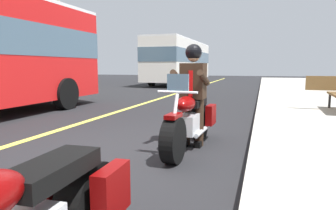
# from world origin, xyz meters

# --- Properties ---
(ground_plane) EXTENTS (80.00, 80.00, 0.00)m
(ground_plane) POSITION_xyz_m (0.00, 0.00, 0.00)
(ground_plane) COLOR black
(lane_center_stripe) EXTENTS (60.00, 0.16, 0.01)m
(lane_center_stripe) POSITION_xyz_m (0.00, -2.00, 0.01)
(lane_center_stripe) COLOR #E5DB4C
(lane_center_stripe) RESTS_ON ground_plane
(motorcycle_main) EXTENTS (2.22, 0.64, 1.26)m
(motorcycle_main) POSITION_xyz_m (-0.49, 1.02, 0.45)
(motorcycle_main) COLOR black
(motorcycle_main) RESTS_ON ground_plane
(rider_main) EXTENTS (0.63, 0.56, 1.74)m
(rider_main) POSITION_xyz_m (-0.68, 1.02, 1.04)
(rider_main) COLOR black
(rider_main) RESTS_ON ground_plane
(bus_far) EXTENTS (11.05, 2.70, 3.30)m
(bus_far) POSITION_xyz_m (-18.71, -4.10, 1.87)
(bus_far) COLOR white
(bus_far) RESTS_ON ground_plane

